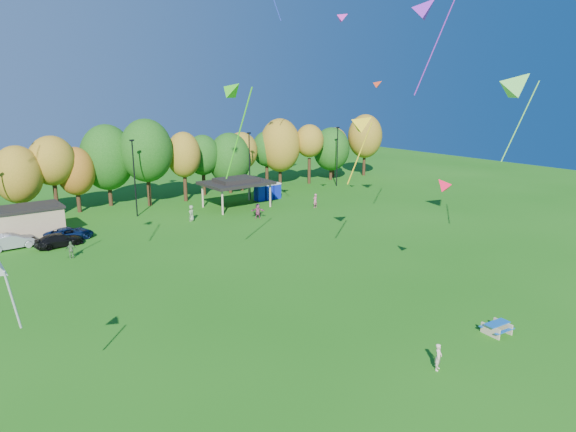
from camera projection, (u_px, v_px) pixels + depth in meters
ground at (370, 359)px, 28.94m from camera, size 160.00×160.00×0.00m
tree_line at (93, 164)px, 62.09m from camera, size 93.57×10.55×11.15m
lamp_posts at (134, 176)px, 59.84m from camera, size 64.50×0.25×9.09m
utility_building at (29, 222)px, 52.06m from camera, size 6.30×4.30×3.25m
pavilion at (236, 182)px, 64.96m from camera, size 8.20×6.20×3.77m
porta_potties at (268, 192)px, 69.94m from camera, size 3.75×1.27×2.18m
picnic_table at (497, 327)px, 31.84m from camera, size 1.81×1.55×0.72m
kite_flyer at (438, 357)px, 27.67m from camera, size 0.65×0.55×1.51m
car_b at (12, 241)px, 48.57m from camera, size 4.50×1.66×1.47m
car_c at (69, 234)px, 51.44m from camera, size 4.78×2.46×1.29m
car_d at (59, 240)px, 49.29m from camera, size 4.57×2.20×1.28m
far_person_0 at (258, 211)px, 59.79m from camera, size 1.66×1.31×1.76m
far_person_2 at (191, 213)px, 58.68m from camera, size 0.99×1.07×1.84m
far_person_3 at (71, 250)px, 45.80m from camera, size 1.00×0.71×1.58m
far_person_4 at (315, 201)px, 65.21m from camera, size 0.71×0.52×1.80m
kite_0 at (379, 84)px, 54.29m from camera, size 1.43×1.50×1.21m
kite_3 at (364, 123)px, 39.69m from camera, size 3.31×2.60×5.66m
kite_7 at (344, 17)px, 45.55m from camera, size 1.59×1.52×1.29m
kite_8 at (519, 83)px, 43.38m from camera, size 4.73×4.19×8.15m
kite_10 at (442, 184)px, 34.88m from camera, size 1.32×1.53×1.30m
kite_12 at (427, 7)px, 44.04m from camera, size 3.72×4.88×8.71m
kite_13 at (234, 90)px, 37.67m from camera, size 2.42×4.20×7.39m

